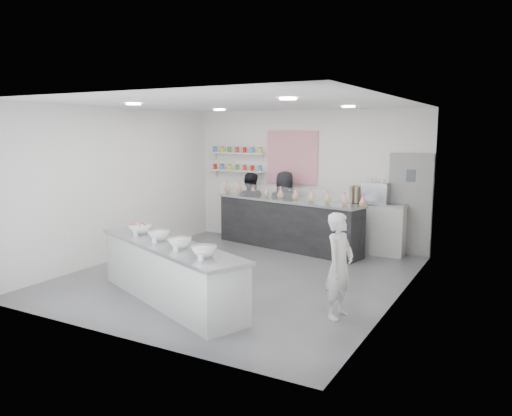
{
  "coord_description": "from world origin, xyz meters",
  "views": [
    {
      "loc": [
        4.38,
        -7.35,
        2.55
      ],
      "look_at": [
        0.13,
        0.4,
        1.17
      ],
      "focal_mm": 35.0,
      "sensor_mm": 36.0,
      "label": 1
    }
  ],
  "objects_px": {
    "prep_counter": "(170,272)",
    "espresso_machine": "(376,193)",
    "staff_right": "(285,208)",
    "espresso_ledge": "(370,228)",
    "woman_prep": "(339,266)",
    "back_bar": "(288,224)",
    "staff_left": "(249,207)"
  },
  "relations": [
    {
      "from": "espresso_machine",
      "to": "staff_left",
      "type": "bearing_deg",
      "value": -175.85
    },
    {
      "from": "prep_counter",
      "to": "staff_right",
      "type": "relative_size",
      "value": 1.94
    },
    {
      "from": "staff_left",
      "to": "prep_counter",
      "type": "bearing_deg",
      "value": 84.81
    },
    {
      "from": "prep_counter",
      "to": "staff_left",
      "type": "xyz_separation_m",
      "value": [
        -0.99,
        4.19,
        0.36
      ]
    },
    {
      "from": "espresso_machine",
      "to": "woman_prep",
      "type": "relative_size",
      "value": 0.36
    },
    {
      "from": "prep_counter",
      "to": "staff_right",
      "type": "xyz_separation_m",
      "value": [
        -0.09,
        4.19,
        0.39
      ]
    },
    {
      "from": "espresso_machine",
      "to": "staff_left",
      "type": "height_order",
      "value": "staff_left"
    },
    {
      "from": "woman_prep",
      "to": "staff_right",
      "type": "bearing_deg",
      "value": 43.37
    },
    {
      "from": "prep_counter",
      "to": "staff_right",
      "type": "height_order",
      "value": "staff_right"
    },
    {
      "from": "woman_prep",
      "to": "staff_left",
      "type": "distance_m",
      "value": 4.98
    },
    {
      "from": "prep_counter",
      "to": "staff_left",
      "type": "height_order",
      "value": "staff_left"
    },
    {
      "from": "espresso_machine",
      "to": "woman_prep",
      "type": "xyz_separation_m",
      "value": [
        0.56,
        -3.8,
        -0.54
      ]
    },
    {
      "from": "woman_prep",
      "to": "prep_counter",
      "type": "bearing_deg",
      "value": 111.87
    },
    {
      "from": "back_bar",
      "to": "espresso_ledge",
      "type": "relative_size",
      "value": 2.42
    },
    {
      "from": "espresso_ledge",
      "to": "staff_right",
      "type": "height_order",
      "value": "staff_right"
    },
    {
      "from": "espresso_ledge",
      "to": "woman_prep",
      "type": "distance_m",
      "value": 3.86
    },
    {
      "from": "back_bar",
      "to": "espresso_machine",
      "type": "distance_m",
      "value": 1.99
    },
    {
      "from": "staff_right",
      "to": "espresso_ledge",
      "type": "bearing_deg",
      "value": 171.52
    },
    {
      "from": "prep_counter",
      "to": "woman_prep",
      "type": "xyz_separation_m",
      "value": [
        2.45,
        0.6,
        0.29
      ]
    },
    {
      "from": "prep_counter",
      "to": "woman_prep",
      "type": "bearing_deg",
      "value": 36.89
    },
    {
      "from": "espresso_ledge",
      "to": "staff_left",
      "type": "distance_m",
      "value": 2.8
    },
    {
      "from": "prep_counter",
      "to": "espresso_machine",
      "type": "relative_size",
      "value": 6.27
    },
    {
      "from": "back_bar",
      "to": "woman_prep",
      "type": "relative_size",
      "value": 2.4
    },
    {
      "from": "espresso_machine",
      "to": "staff_right",
      "type": "bearing_deg",
      "value": -173.98
    },
    {
      "from": "staff_left",
      "to": "staff_right",
      "type": "relative_size",
      "value": 0.96
    },
    {
      "from": "espresso_machine",
      "to": "prep_counter",
      "type": "bearing_deg",
      "value": -113.23
    },
    {
      "from": "staff_left",
      "to": "espresso_machine",
      "type": "bearing_deg",
      "value": 165.66
    },
    {
      "from": "prep_counter",
      "to": "espresso_machine",
      "type": "bearing_deg",
      "value": 89.89
    },
    {
      "from": "prep_counter",
      "to": "back_bar",
      "type": "distance_m",
      "value": 3.95
    },
    {
      "from": "prep_counter",
      "to": "staff_left",
      "type": "distance_m",
      "value": 4.32
    },
    {
      "from": "woman_prep",
      "to": "staff_left",
      "type": "bearing_deg",
      "value": 51.84
    },
    {
      "from": "woman_prep",
      "to": "espresso_ledge",
      "type": "bearing_deg",
      "value": 17.91
    }
  ]
}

